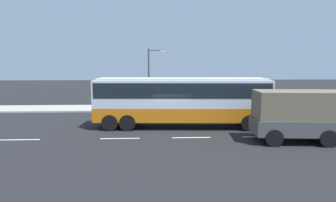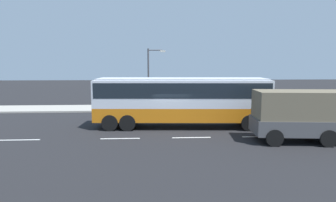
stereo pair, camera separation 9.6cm
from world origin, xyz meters
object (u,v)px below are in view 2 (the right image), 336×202
street_lamp (150,74)px  coach_bus (182,97)px  cargo_truck (320,115)px  pedestrian_near_curb (135,100)px

street_lamp → coach_bus: bearing=-73.4°
cargo_truck → coach_bus: bearing=155.8°
cargo_truck → street_lamp: (-9.90, 11.91, 1.92)m
pedestrian_near_curb → cargo_truck: bearing=-31.7°
cargo_truck → pedestrian_near_curb: size_ratio=5.34×
pedestrian_near_curb → street_lamp: (1.51, -0.26, 2.51)m
coach_bus → cargo_truck: coach_bus is taller
pedestrian_near_curb → street_lamp: street_lamp is taller
coach_bus → street_lamp: 7.98m
coach_bus → pedestrian_near_curb: bearing=119.1°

